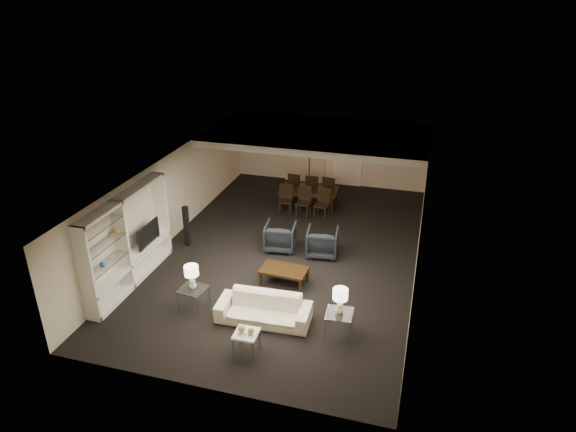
# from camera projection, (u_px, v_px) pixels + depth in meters

# --- Properties ---
(floor) EXTENTS (11.00, 11.00, 0.00)m
(floor) POSITION_uv_depth(u_px,v_px,m) (288.00, 251.00, 14.41)
(floor) COLOR black
(floor) RESTS_ON ground
(ceiling) EXTENTS (7.00, 11.00, 0.02)m
(ceiling) POSITION_uv_depth(u_px,v_px,m) (288.00, 167.00, 13.35)
(ceiling) COLOR silver
(ceiling) RESTS_ON ground
(wall_back) EXTENTS (7.00, 0.02, 2.50)m
(wall_back) POSITION_uv_depth(u_px,v_px,m) (330.00, 151.00, 18.66)
(wall_back) COLOR beige
(wall_back) RESTS_ON ground
(wall_front) EXTENTS (7.00, 0.02, 2.50)m
(wall_front) POSITION_uv_depth(u_px,v_px,m) (203.00, 335.00, 9.09)
(wall_front) COLOR beige
(wall_front) RESTS_ON ground
(wall_left) EXTENTS (0.02, 11.00, 2.50)m
(wall_left) POSITION_uv_depth(u_px,v_px,m) (171.00, 197.00, 14.75)
(wall_left) COLOR beige
(wall_left) RESTS_ON ground
(wall_right) EXTENTS (0.02, 11.00, 2.50)m
(wall_right) POSITION_uv_depth(u_px,v_px,m) (420.00, 227.00, 13.01)
(wall_right) COLOR beige
(wall_right) RESTS_ON ground
(ceiling_soffit) EXTENTS (7.00, 4.00, 0.20)m
(ceiling_soffit) POSITION_uv_depth(u_px,v_px,m) (318.00, 135.00, 16.44)
(ceiling_soffit) COLOR silver
(ceiling_soffit) RESTS_ON ceiling
(curtains) EXTENTS (1.50, 0.12, 2.40)m
(curtains) POSITION_uv_depth(u_px,v_px,m) (305.00, 150.00, 18.84)
(curtains) COLOR beige
(curtains) RESTS_ON wall_back
(door) EXTENTS (0.90, 0.05, 2.10)m
(door) POSITION_uv_depth(u_px,v_px,m) (348.00, 158.00, 18.55)
(door) COLOR silver
(door) RESTS_ON wall_back
(painting) EXTENTS (0.95, 0.04, 0.65)m
(painting) POSITION_uv_depth(u_px,v_px,m) (388.00, 148.00, 17.98)
(painting) COLOR #142D38
(painting) RESTS_ON wall_back
(media_unit) EXTENTS (0.38, 3.40, 2.35)m
(media_unit) POSITION_uv_depth(u_px,v_px,m) (128.00, 241.00, 12.47)
(media_unit) COLOR white
(media_unit) RESTS_ON wall_left
(pendant_light) EXTENTS (0.52, 0.52, 0.24)m
(pendant_light) POSITION_uv_depth(u_px,v_px,m) (327.00, 150.00, 16.56)
(pendant_light) COLOR #D8591E
(pendant_light) RESTS_ON ceiling_soffit
(sofa) EXTENTS (2.13, 0.91, 0.61)m
(sofa) POSITION_uv_depth(u_px,v_px,m) (264.00, 309.00, 11.40)
(sofa) COLOR beige
(sofa) RESTS_ON floor
(coffee_table) EXTENTS (1.18, 0.73, 0.41)m
(coffee_table) POSITION_uv_depth(u_px,v_px,m) (284.00, 276.00, 12.84)
(coffee_table) COLOR #311E0D
(coffee_table) RESTS_ON floor
(armchair_left) EXTENTS (0.93, 0.95, 0.78)m
(armchair_left) POSITION_uv_depth(u_px,v_px,m) (280.00, 237.00, 14.39)
(armchair_left) COLOR black
(armchair_left) RESTS_ON floor
(armchair_right) EXTENTS (0.93, 0.95, 0.78)m
(armchair_right) POSITION_uv_depth(u_px,v_px,m) (322.00, 242.00, 14.09)
(armchair_right) COLOR black
(armchair_right) RESTS_ON floor
(side_table_left) EXTENTS (0.65, 0.65, 0.54)m
(side_table_left) POSITION_uv_depth(u_px,v_px,m) (194.00, 298.00, 11.84)
(side_table_left) COLOR white
(side_table_left) RESTS_ON floor
(side_table_right) EXTENTS (0.61, 0.61, 0.54)m
(side_table_right) POSITION_uv_depth(u_px,v_px,m) (339.00, 323.00, 10.99)
(side_table_right) COLOR white
(side_table_right) RESTS_ON floor
(table_lamp_left) EXTENTS (0.34, 0.34, 0.59)m
(table_lamp_left) POSITION_uv_depth(u_px,v_px,m) (192.00, 278.00, 11.60)
(table_lamp_left) COLOR beige
(table_lamp_left) RESTS_ON side_table_left
(table_lamp_right) EXTENTS (0.35, 0.35, 0.59)m
(table_lamp_right) POSITION_uv_depth(u_px,v_px,m) (340.00, 301.00, 10.75)
(table_lamp_right) COLOR white
(table_lamp_right) RESTS_ON side_table_right
(marble_table) EXTENTS (0.49, 0.49, 0.48)m
(marble_table) POSITION_uv_depth(u_px,v_px,m) (247.00, 342.00, 10.47)
(marble_table) COLOR white
(marble_table) RESTS_ON floor
(gold_gourd_a) EXTENTS (0.15, 0.15, 0.15)m
(gold_gourd_a) POSITION_uv_depth(u_px,v_px,m) (242.00, 329.00, 10.36)
(gold_gourd_a) COLOR tan
(gold_gourd_a) RESTS_ON marble_table
(gold_gourd_b) EXTENTS (0.13, 0.13, 0.13)m
(gold_gourd_b) POSITION_uv_depth(u_px,v_px,m) (251.00, 331.00, 10.32)
(gold_gourd_b) COLOR tan
(gold_gourd_b) RESTS_ON marble_table
(television) EXTENTS (0.97, 0.13, 0.56)m
(television) POSITION_uv_depth(u_px,v_px,m) (145.00, 233.00, 13.15)
(television) COLOR black
(television) RESTS_ON media_unit
(vase_blue) EXTENTS (0.15, 0.15, 0.16)m
(vase_blue) POSITION_uv_depth(u_px,v_px,m) (103.00, 264.00, 11.57)
(vase_blue) COLOR #294DB4
(vase_blue) RESTS_ON media_unit
(vase_amber) EXTENTS (0.15, 0.15, 0.16)m
(vase_amber) POSITION_uv_depth(u_px,v_px,m) (117.00, 231.00, 11.95)
(vase_amber) COLOR #AE813A
(vase_amber) RESTS_ON media_unit
(floor_speaker) EXTENTS (0.15, 0.15, 1.21)m
(floor_speaker) POSITION_uv_depth(u_px,v_px,m) (187.00, 226.00, 14.52)
(floor_speaker) COLOR black
(floor_speaker) RESTS_ON floor
(dining_table) EXTENTS (1.94, 1.16, 0.66)m
(dining_table) POSITION_uv_depth(u_px,v_px,m) (308.00, 199.00, 16.94)
(dining_table) COLOR black
(dining_table) RESTS_ON floor
(chair_nl) EXTENTS (0.51, 0.51, 0.98)m
(chair_nl) POSITION_uv_depth(u_px,v_px,m) (285.00, 200.00, 16.46)
(chair_nl) COLOR black
(chair_nl) RESTS_ON floor
(chair_nm) EXTENTS (0.47, 0.47, 0.98)m
(chair_nm) POSITION_uv_depth(u_px,v_px,m) (303.00, 202.00, 16.31)
(chair_nm) COLOR black
(chair_nm) RESTS_ON floor
(chair_nr) EXTENTS (0.51, 0.51, 0.98)m
(chair_nr) POSITION_uv_depth(u_px,v_px,m) (322.00, 204.00, 16.16)
(chair_nr) COLOR black
(chair_nr) RESTS_ON floor
(chair_fl) EXTENTS (0.48, 0.48, 0.98)m
(chair_fl) POSITION_uv_depth(u_px,v_px,m) (296.00, 186.00, 17.59)
(chair_fl) COLOR black
(chair_fl) RESTS_ON floor
(chair_fm) EXTENTS (0.48, 0.48, 0.98)m
(chair_fm) POSITION_uv_depth(u_px,v_px,m) (313.00, 188.00, 17.44)
(chair_fm) COLOR black
(chair_fm) RESTS_ON floor
(chair_fr) EXTENTS (0.50, 0.50, 0.98)m
(chair_fr) POSITION_uv_depth(u_px,v_px,m) (330.00, 189.00, 17.29)
(chair_fr) COLOR black
(chair_fr) RESTS_ON floor
(floor_lamp) EXTENTS (0.35, 0.35, 1.80)m
(floor_lamp) POSITION_uv_depth(u_px,v_px,m) (309.00, 162.00, 18.63)
(floor_lamp) COLOR black
(floor_lamp) RESTS_ON floor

